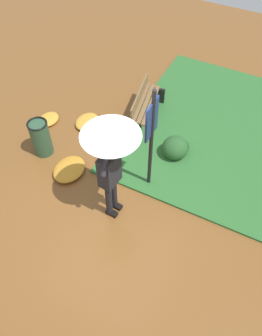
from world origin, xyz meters
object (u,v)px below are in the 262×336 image
object	(u,v)px
park_bench	(144,105)
trash_bin	(41,138)
person_with_umbrella	(110,151)
handbag	(112,173)
info_sign_post	(151,131)

from	to	relation	value
park_bench	trash_bin	world-z (taller)	trash_bin
person_with_umbrella	trash_bin	distance (m)	2.39
handbag	trash_bin	xyz separation A→B (m)	(-0.06, 1.64, 0.29)
info_sign_post	trash_bin	distance (m)	2.59
park_bench	info_sign_post	bearing A→B (deg)	-151.76
person_with_umbrella	park_bench	distance (m)	2.82
handbag	park_bench	distance (m)	1.92
person_with_umbrella	info_sign_post	bearing A→B (deg)	-22.99
handbag	park_bench	world-z (taller)	park_bench
trash_bin	handbag	bearing A→B (deg)	-87.99
person_with_umbrella	info_sign_post	distance (m)	0.88
handbag	park_bench	size ratio (longest dim) A/B	0.26
info_sign_post	handbag	bearing A→B (deg)	104.75
park_bench	trash_bin	distance (m)	2.43
person_with_umbrella	handbag	bearing A→B (deg)	31.85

